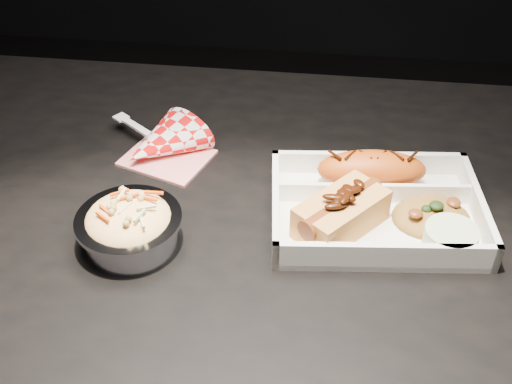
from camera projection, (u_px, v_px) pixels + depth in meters
The scene contains 8 objects.
dining_table at pixel (252, 283), 0.82m from camera, with size 1.20×0.80×0.75m.
food_tray at pixel (375, 212), 0.78m from camera, with size 0.27×0.21×0.04m.
fried_pastry at pixel (372, 170), 0.81m from camera, with size 0.14×0.05×0.05m, color #BD4E12.
hotdog at pixel (341, 211), 0.74m from camera, with size 0.12×0.12×0.06m.
fried_rice_mound at pixel (433, 210), 0.76m from camera, with size 0.09×0.08×0.03m, color olive.
cupcake_liner at pixel (450, 240), 0.72m from camera, with size 0.06×0.06×0.03m, color beige.
foil_coleslaw_cup at pixel (129, 224), 0.73m from camera, with size 0.12×0.12×0.07m.
napkin_fork at pixel (161, 144), 0.88m from camera, with size 0.16×0.15×0.10m.
Camera 1 is at (0.08, -0.56, 1.26)m, focal length 45.00 mm.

